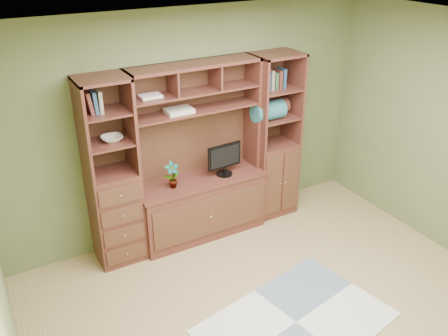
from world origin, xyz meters
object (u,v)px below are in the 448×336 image
left_tower (112,174)px  center_hutch (200,156)px  right_tower (273,137)px  monitor (224,154)px

left_tower → center_hutch: bearing=-2.3°
right_tower → monitor: size_ratio=3.91×
right_tower → monitor: bearing=-174.1°
left_tower → monitor: (1.29, -0.07, -0.03)m
left_tower → right_tower: 2.02m
left_tower → right_tower: same height
center_hutch → right_tower: bearing=2.2°
monitor → left_tower: bearing=172.8°
right_tower → monitor: right_tower is taller
monitor → center_hutch: bearing=169.3°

